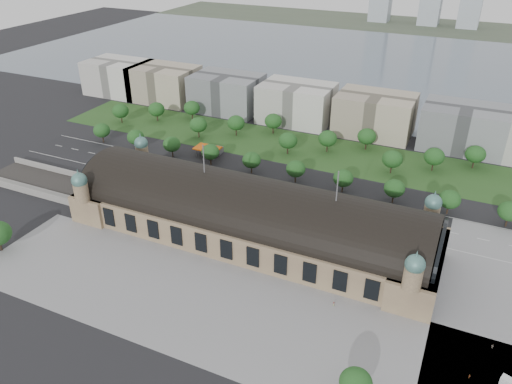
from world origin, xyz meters
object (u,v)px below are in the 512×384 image
at_px(traffic_car_0, 114,157).
at_px(traffic_car_1, 128,152).
at_px(traffic_car_5, 391,215).
at_px(bus_east, 330,210).
at_px(parked_car_2, 193,192).
at_px(parked_car_0, 147,181).
at_px(parked_car_6, 200,193).
at_px(parked_car_5, 204,191).
at_px(pedestrian_0, 334,304).
at_px(parked_car_3, 204,195).
at_px(parked_car_4, 219,196).
at_px(van_east, 511,384).
at_px(pedestrian_1, 469,376).
at_px(parked_car_1, 130,178).
at_px(traffic_car_3, 246,182).
at_px(pedestrian_4, 359,379).
at_px(petrol_station, 212,149).
at_px(pedestrian_2, 492,346).
at_px(bus_west, 289,204).
at_px(bus_mid, 312,205).
at_px(traffic_car_6, 412,228).
at_px(traffic_car_4, 282,198).
at_px(traffic_car_2, 147,165).

height_order(traffic_car_0, traffic_car_1, traffic_car_0).
height_order(traffic_car_5, bus_east, bus_east).
height_order(traffic_car_1, parked_car_2, parked_car_2).
distance_m(parked_car_0, parked_car_6, 30.25).
relative_size(parked_car_5, pedestrian_0, 3.40).
bearing_deg(parked_car_3, parked_car_4, 87.62).
relative_size(van_east, pedestrian_1, 3.96).
relative_size(parked_car_1, bus_east, 0.46).
bearing_deg(traffic_car_3, parked_car_0, 119.00).
xyz_separation_m(parked_car_1, parked_car_5, (40.39, 4.00, 0.05)).
distance_m(parked_car_4, pedestrian_0, 86.82).
distance_m(pedestrian_0, pedestrian_4, 31.73).
bearing_deg(van_east, petrol_station, 165.29).
bearing_deg(parked_car_5, parked_car_0, -123.58).
xyz_separation_m(traffic_car_3, pedestrian_2, (115.11, -65.61, 0.20)).
xyz_separation_m(bus_west, pedestrian_0, (37.94, -54.92, -0.93)).
relative_size(parked_car_4, parked_car_5, 0.86).
xyz_separation_m(parked_car_0, bus_east, (91.15, 10.29, 0.68)).
xyz_separation_m(traffic_car_0, pedestrian_2, (193.49, -61.70, 0.16)).
bearing_deg(bus_west, parked_car_1, 99.19).
bearing_deg(parked_car_0, bus_mid, 72.54).
bearing_deg(parked_car_4, pedestrian_4, 18.53).
xyz_separation_m(traffic_car_0, parked_car_6, (63.42, -15.54, 0.02)).
xyz_separation_m(traffic_car_1, pedestrian_4, (156.76, -99.57, 0.26)).
bearing_deg(bus_east, pedestrian_1, -132.81).
bearing_deg(parked_car_2, traffic_car_3, 112.85).
bearing_deg(traffic_car_6, traffic_car_4, -89.23).
bearing_deg(van_east, pedestrian_2, 130.20).
bearing_deg(traffic_car_5, traffic_car_2, 89.81).
height_order(traffic_car_0, bus_east, bus_east).
bearing_deg(traffic_car_5, parked_car_6, 100.00).
bearing_deg(bus_east, parked_car_5, 101.72).
relative_size(traffic_car_2, traffic_car_5, 1.38).
relative_size(petrol_station, traffic_car_6, 2.78).
relative_size(bus_mid, pedestrian_2, 7.13).
bearing_deg(parked_car_2, traffic_car_5, 77.92).
height_order(parked_car_1, bus_east, bus_east).
distance_m(traffic_car_3, pedestrian_0, 94.00).
height_order(traffic_car_2, pedestrian_0, same).
height_order(traffic_car_1, pedestrian_2, pedestrian_2).
xyz_separation_m(traffic_car_6, pedestrian_2, (33.58, -57.56, 0.24)).
distance_m(parked_car_6, bus_mid, 53.45).
xyz_separation_m(traffic_car_4, traffic_car_5, (49.58, 5.66, -0.05)).
height_order(traffic_car_3, bus_east, bus_east).
relative_size(parked_car_2, pedestrian_1, 3.24).
xyz_separation_m(pedestrian_1, pedestrian_2, (5.50, 15.03, 0.12)).
bearing_deg(traffic_car_2, traffic_car_6, 96.65).
height_order(parked_car_6, pedestrian_2, pedestrian_2).
distance_m(traffic_car_2, parked_car_2, 40.07).
bearing_deg(parked_car_2, traffic_car_4, 83.97).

